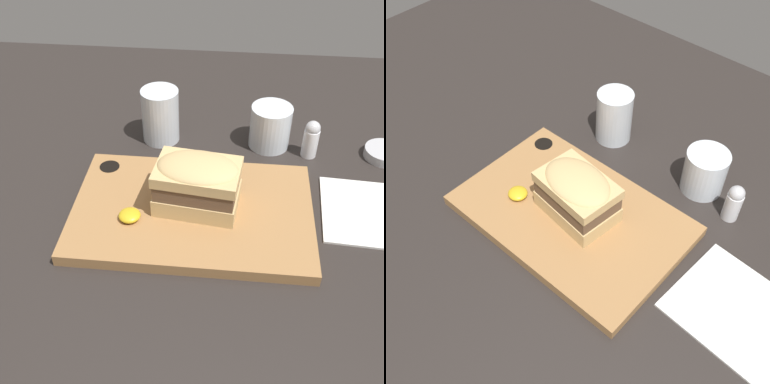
% 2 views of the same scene
% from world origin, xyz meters
% --- Properties ---
extents(dining_table, '(1.69, 1.23, 0.02)m').
position_xyz_m(dining_table, '(0.00, 0.00, 0.01)').
color(dining_table, '#282321').
rests_on(dining_table, ground).
extents(serving_board, '(0.39, 0.26, 0.02)m').
position_xyz_m(serving_board, '(0.01, -0.02, 0.03)').
color(serving_board, '#9E7042').
rests_on(serving_board, dining_table).
extents(sandwich, '(0.14, 0.10, 0.09)m').
position_xyz_m(sandwich, '(0.02, -0.02, 0.09)').
color(sandwich, tan).
rests_on(sandwich, serving_board).
extents(mustard_dollop, '(0.04, 0.04, 0.01)m').
position_xyz_m(mustard_dollop, '(-0.09, -0.06, 0.05)').
color(mustard_dollop, gold).
rests_on(mustard_dollop, serving_board).
extents(water_glass, '(0.07, 0.07, 0.11)m').
position_xyz_m(water_glass, '(-0.08, 0.20, 0.07)').
color(water_glass, silver).
rests_on(water_glass, dining_table).
extents(wine_glass, '(0.08, 0.08, 0.08)m').
position_xyz_m(wine_glass, '(0.14, 0.20, 0.06)').
color(wine_glass, silver).
rests_on(wine_glass, dining_table).
extents(salt_shaker, '(0.03, 0.03, 0.08)m').
position_xyz_m(salt_shaker, '(0.21, 0.17, 0.06)').
color(salt_shaker, white).
rests_on(salt_shaker, dining_table).
extents(condiment_dish, '(0.08, 0.08, 0.02)m').
position_xyz_m(condiment_dish, '(0.36, 0.18, 0.03)').
color(condiment_dish, '#B2B2B7').
rests_on(condiment_dish, dining_table).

